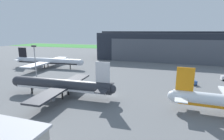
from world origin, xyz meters
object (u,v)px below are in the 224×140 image
at_px(airliner_far_left, 48,61).
at_px(apron_light_mast, 35,59).
at_px(airliner_near_left, 61,85).
at_px(fuel_bowser, 193,82).
at_px(maintenance_hangar, 165,47).

bearing_deg(airliner_far_left, apron_light_mast, -63.08).
distance_m(airliner_near_left, fuel_bowser, 54.01).
xyz_separation_m(airliner_near_left, fuel_bowser, (44.94, 29.80, -3.04)).
xyz_separation_m(airliner_far_left, airliner_near_left, (36.63, -40.73, 0.08)).
relative_size(airliner_near_left, apron_light_mast, 2.44).
distance_m(maintenance_hangar, airliner_near_left, 98.87).
bearing_deg(maintenance_hangar, airliner_far_left, -141.93).
bearing_deg(airliner_near_left, maintenance_hangar, 71.71).
relative_size(airliner_far_left, apron_light_mast, 2.90).
bearing_deg(maintenance_hangar, fuel_bowser, -77.65).
distance_m(airliner_near_left, apron_light_mast, 28.89).
relative_size(fuel_bowser, apron_light_mast, 0.26).
bearing_deg(fuel_bowser, airliner_far_left, 172.37).
relative_size(airliner_near_left, fuel_bowser, 9.53).
relative_size(maintenance_hangar, airliner_far_left, 2.19).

